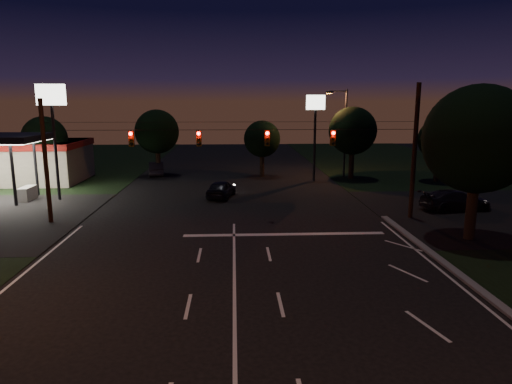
{
  "coord_description": "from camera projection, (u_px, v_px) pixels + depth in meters",
  "views": [
    {
      "loc": [
        0.02,
        -14.57,
        7.8
      ],
      "look_at": [
        1.21,
        9.49,
        3.0
      ],
      "focal_mm": 32.0,
      "sensor_mm": 36.0,
      "label": 1
    }
  ],
  "objects": [
    {
      "name": "utility_pole_right",
      "position": [
        410.0,
        218.0,
        31.06
      ],
      "size": [
        0.3,
        0.3,
        9.0
      ],
      "primitive_type": "cylinder",
      "color": "black",
      "rests_on": "ground"
    },
    {
      "name": "ground",
      "position": [
        235.0,
        330.0,
        15.79
      ],
      "size": [
        140.0,
        140.0,
        0.0
      ],
      "primitive_type": "plane",
      "color": "black",
      "rests_on": "ground"
    },
    {
      "name": "tree_far_a",
      "position": [
        45.0,
        139.0,
        43.59
      ],
      "size": [
        4.2,
        4.2,
        6.42
      ],
      "color": "black",
      "rests_on": "ground"
    },
    {
      "name": "tree_far_d",
      "position": [
        352.0,
        131.0,
        45.92
      ],
      "size": [
        4.8,
        4.8,
        7.3
      ],
      "color": "black",
      "rests_on": "ground"
    },
    {
      "name": "stop_bar",
      "position": [
        284.0,
        234.0,
        27.2
      ],
      "size": [
        12.0,
        0.5,
        0.01
      ],
      "primitive_type": "cube",
      "color": "silver",
      "rests_on": "ground"
    },
    {
      "name": "pole_sign_left_near",
      "position": [
        52.0,
        112.0,
        35.3
      ],
      "size": [
        2.2,
        0.3,
        9.1
      ],
      "color": "black",
      "rests_on": "ground"
    },
    {
      "name": "pole_sign_right",
      "position": [
        315.0,
        118.0,
        44.34
      ],
      "size": [
        1.8,
        0.3,
        8.4
      ],
      "color": "black",
      "rests_on": "ground"
    },
    {
      "name": "tree_far_e",
      "position": [
        438.0,
        140.0,
        44.47
      ],
      "size": [
        4.0,
        4.0,
        6.18
      ],
      "color": "black",
      "rests_on": "ground"
    },
    {
      "name": "car_oncoming_a",
      "position": [
        221.0,
        189.0,
        37.47
      ],
      "size": [
        2.67,
        4.55,
        1.45
      ],
      "primitive_type": "imported",
      "rotation": [
        0.0,
        0.0,
        2.91
      ],
      "color": "black",
      "rests_on": "ground"
    },
    {
      "name": "street_light_right_far",
      "position": [
        343.0,
        127.0,
        46.65
      ],
      "size": [
        2.2,
        0.35,
        9.0
      ],
      "color": "black",
      "rests_on": "ground"
    },
    {
      "name": "car_oncoming_b",
      "position": [
        156.0,
        168.0,
        49.03
      ],
      "size": [
        2.23,
        4.48,
        1.41
      ],
      "primitive_type": "imported",
      "rotation": [
        0.0,
        0.0,
        3.32
      ],
      "color": "black",
      "rests_on": "ground"
    },
    {
      "name": "tree_far_b",
      "position": [
        157.0,
        132.0,
        47.93
      ],
      "size": [
        4.6,
        4.6,
        6.98
      ],
      "color": "black",
      "rests_on": "ground"
    },
    {
      "name": "signal_span",
      "position": [
        233.0,
        138.0,
        29.37
      ],
      "size": [
        24.0,
        0.4,
        1.56
      ],
      "color": "black",
      "rests_on": "ground"
    },
    {
      "name": "tree_far_c",
      "position": [
        262.0,
        139.0,
        47.6
      ],
      "size": [
        3.8,
        3.8,
        5.86
      ],
      "color": "black",
      "rests_on": "ground"
    },
    {
      "name": "car_cross",
      "position": [
        456.0,
        200.0,
        33.06
      ],
      "size": [
        5.38,
        2.76,
        1.49
      ],
      "primitive_type": "imported",
      "rotation": [
        0.0,
        0.0,
        1.7
      ],
      "color": "black",
      "rests_on": "ground"
    },
    {
      "name": "gas_station",
      "position": [
        7.0,
        158.0,
        44.04
      ],
      "size": [
        14.2,
        16.1,
        5.25
      ],
      "color": "gray",
      "rests_on": "ground"
    },
    {
      "name": "tree_right_near",
      "position": [
        477.0,
        140.0,
        25.29
      ],
      "size": [
        6.0,
        6.0,
        8.76
      ],
      "color": "black",
      "rests_on": "ground"
    },
    {
      "name": "utility_pole_left",
      "position": [
        51.0,
        222.0,
        29.9
      ],
      "size": [
        0.28,
        0.28,
        8.0
      ],
      "primitive_type": "cylinder",
      "color": "black",
      "rests_on": "ground"
    }
  ]
}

